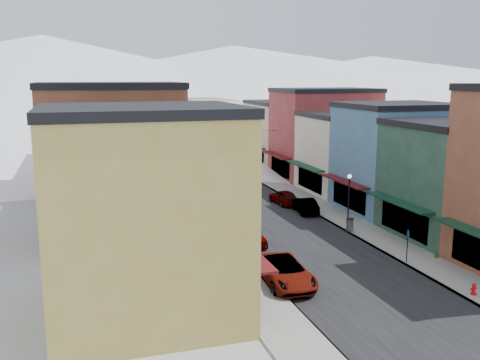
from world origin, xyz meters
TOP-DOWN VIEW (x-y plane):
  - ground at (0.00, 0.00)m, footprint 600.00×600.00m
  - road at (0.00, 60.00)m, footprint 10.00×160.00m
  - sidewalk_left at (-6.60, 60.00)m, footprint 3.20×160.00m
  - sidewalk_right at (6.60, 60.00)m, footprint 3.20×160.00m
  - curb_left at (-5.05, 60.00)m, footprint 0.10×160.00m
  - curb_right at (5.05, 60.00)m, footprint 0.10×160.00m
  - bldg_l_yellow at (-13.19, 4.00)m, footprint 11.30×8.70m
  - bldg_l_cream at (-13.19, 12.50)m, footprint 11.30×8.20m
  - bldg_l_brick_near at (-13.69, 20.50)m, footprint 12.30×8.20m
  - bldg_l_grayblue at (-13.19, 29.00)m, footprint 11.30×9.20m
  - bldg_l_brick_far at (-14.19, 38.00)m, footprint 13.30×9.20m
  - bldg_l_tan at (-13.19, 48.00)m, footprint 11.30×11.20m
  - bldg_r_green at (13.19, 12.00)m, footprint 11.30×9.20m
  - bldg_r_blue at (13.19, 21.00)m, footprint 11.30×9.20m
  - bldg_r_cream at (13.69, 30.00)m, footprint 12.30×9.20m
  - bldg_r_brick_far at (14.19, 39.00)m, footprint 13.30×9.20m
  - bldg_r_tan at (13.19, 49.00)m, footprint 11.30×11.20m
  - distant_blocks at (0.00, 83.00)m, footprint 34.00×55.00m
  - mountain_ridge at (-19.47, 277.18)m, footprint 670.00×340.00m
  - overhead_cables at (0.00, 47.50)m, footprint 16.40×15.04m
  - car_white_suv at (-4.30, 6.23)m, footprint 3.01×6.09m
  - car_silver_sedan at (-3.94, 14.79)m, footprint 2.03×4.74m
  - car_dark_hatch at (-3.68, 26.28)m, footprint 2.05×4.85m
  - car_silver_wagon at (-3.50, 37.00)m, footprint 2.06×4.80m
  - car_green_sedan at (4.30, 22.51)m, footprint 2.05×4.65m
  - car_gray_suv at (3.71, 26.41)m, footprint 2.11×4.54m
  - car_black_sedan at (4.30, 46.21)m, footprint 2.39×5.55m
  - car_lane_silver at (-1.66, 61.92)m, footprint 2.13×5.03m
  - car_lane_white at (0.76, 73.87)m, footprint 2.99×5.75m
  - fire_hydrant at (5.70, 1.00)m, footprint 0.43×0.33m
  - parking_sign at (5.20, 7.08)m, footprint 0.11×0.33m
  - trash_can at (5.20, 15.23)m, footprint 0.63×0.63m
  - streetlamp_near at (6.30, 17.59)m, footprint 0.36×0.36m
  - streetlamp_far at (5.44, 46.64)m, footprint 0.37×0.37m
  - planter_far at (7.80, 7.28)m, footprint 0.44×0.44m
  - snow_pile_near at (-4.88, 17.30)m, footprint 2.45×2.71m
  - snow_pile_mid at (-4.88, 22.36)m, footprint 2.25×2.58m
  - snow_pile_far at (-4.88, 33.22)m, footprint 2.65×2.83m

SIDE VIEW (x-z plane):
  - ground at x=0.00m, z-range 0.00..0.00m
  - road at x=0.00m, z-range 0.00..0.01m
  - sidewalk_left at x=-6.60m, z-range 0.00..0.15m
  - sidewalk_right at x=6.60m, z-range 0.00..0.15m
  - curb_left at x=-5.05m, z-range 0.00..0.15m
  - curb_right at x=5.05m, z-range 0.00..0.15m
  - planter_far at x=7.80m, z-range 0.15..0.70m
  - snow_pile_mid at x=-4.88m, z-range -0.02..0.93m
  - fire_hydrant at x=5.70m, z-range 0.12..0.86m
  - snow_pile_near at x=-4.88m, z-range -0.02..1.01m
  - snow_pile_far at x=-4.88m, z-range -0.02..1.10m
  - car_silver_wagon at x=-3.50m, z-range 0.00..1.38m
  - trash_can at x=5.20m, z-range 0.16..1.23m
  - car_green_sedan at x=4.30m, z-range 0.00..1.49m
  - car_gray_suv at x=3.71m, z-range 0.00..1.51m
  - car_lane_white at x=0.76m, z-range 0.00..1.55m
  - car_dark_hatch at x=-3.68m, z-range 0.00..1.56m
  - car_black_sedan at x=4.30m, z-range 0.00..1.59m
  - car_silver_sedan at x=-3.94m, z-range 0.00..1.60m
  - car_white_suv at x=-4.30m, z-range 0.00..1.66m
  - car_lane_silver at x=-1.66m, z-range 0.00..1.70m
  - parking_sign at x=5.20m, z-range 0.36..2.79m
  - streetlamp_near at x=6.30m, z-range 0.72..5.10m
  - streetlamp_far at x=5.44m, z-range 0.73..5.15m
  - distant_blocks at x=0.00m, z-range 0.00..8.00m
  - bldg_r_cream at x=13.69m, z-range 0.01..9.01m
  - bldg_l_grayblue at x=-13.19m, z-range 0.01..9.01m
  - bldg_r_tan at x=13.19m, z-range 0.01..9.51m
  - bldg_r_green at x=13.19m, z-range 0.01..9.51m
  - bldg_l_cream at x=-13.19m, z-range 0.01..9.51m
  - bldg_l_tan at x=-13.19m, z-range 0.01..10.01m
  - bldg_r_blue at x=13.19m, z-range 0.01..10.51m
  - bldg_l_brick_far at x=-14.19m, z-range 0.01..11.01m
  - bldg_r_brick_far at x=14.19m, z-range 0.01..11.51m
  - bldg_l_yellow at x=-13.19m, z-range 0.01..11.51m
  - overhead_cables at x=0.00m, z-range 6.18..6.22m
  - bldg_l_brick_near at x=-13.69m, z-range 0.01..12.51m
  - mountain_ridge at x=-19.47m, z-range -2.64..31.36m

